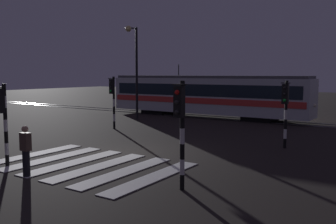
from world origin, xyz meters
TOP-DOWN VIEW (x-y plane):
  - ground_plane at (0.00, 0.00)m, footprint 120.00×120.00m
  - rail_near at (0.00, 13.07)m, footprint 80.00×0.12m
  - rail_far at (0.00, 14.51)m, footprint 80.00×0.12m
  - crosswalk_zebra at (-0.00, -2.46)m, footprint 6.98×4.82m
  - traffic_light_corner_near_right at (4.57, -3.10)m, footprint 0.36×0.42m
  - traffic_light_corner_far_right at (5.27, 4.76)m, footprint 0.36×0.42m
  - traffic_light_corner_far_left at (-5.32, 4.88)m, footprint 0.36×0.42m
  - traffic_light_kerb_mid_left at (-2.26, -4.34)m, footprint 0.36×0.42m
  - street_lamp_trackside_left at (-7.07, 9.18)m, footprint 0.44×1.21m
  - tram at (-3.70, 13.78)m, footprint 16.61×2.58m
  - pedestrian_waiting_at_kerb at (-0.45, -4.71)m, footprint 0.36×0.24m

SIDE VIEW (x-z plane):
  - ground_plane at x=0.00m, z-range 0.00..0.00m
  - crosswalk_zebra at x=0.00m, z-range 0.00..0.02m
  - rail_near at x=0.00m, z-range 0.00..0.03m
  - rail_far at x=0.00m, z-range 0.00..0.03m
  - pedestrian_waiting_at_kerb at x=-0.45m, z-range 0.02..1.73m
  - tram at x=-3.70m, z-range -0.33..3.82m
  - traffic_light_kerb_mid_left at x=-2.26m, z-range 0.48..3.53m
  - traffic_light_corner_far_right at x=5.27m, z-range 0.49..3.60m
  - traffic_light_corner_near_right at x=4.57m, z-range 0.51..3.72m
  - traffic_light_corner_far_left at x=-5.32m, z-range 0.52..3.75m
  - street_lamp_trackside_left at x=-7.07m, z-range 0.94..7.75m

